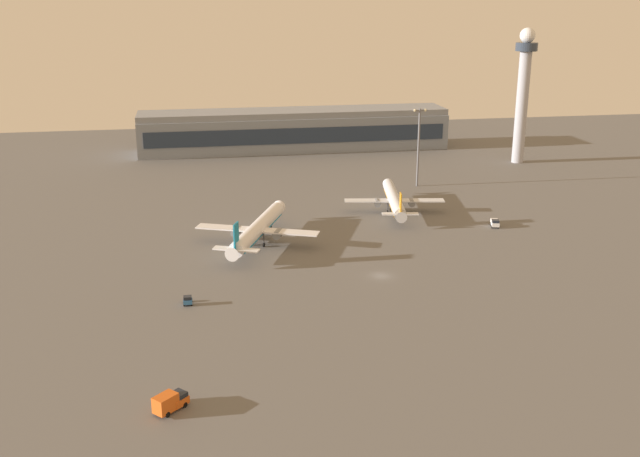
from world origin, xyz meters
The scene contains 9 objects.
ground_plane centered at (0.00, 0.00, 0.00)m, with size 416.00×416.00×0.00m, color #605E5B.
terminal_building centered at (1.19, 146.16, 8.09)m, with size 125.48×22.40×16.40m.
control_tower centered at (81.84, 106.81, 28.37)m, with size 8.00×8.00×49.89m.
airplane_near_gate centered at (-25.38, 27.49, 4.01)m, with size 31.15×39.48×10.62m.
airplane_terminal_side centered at (17.01, 49.76, 3.66)m, with size 29.42×37.64×9.68m.
pushback_tug centered at (-43.37, -9.11, 1.07)m, with size 1.84×3.10×2.05m.
catering_truck centered at (-46.27, -49.57, 1.58)m, with size 5.73×5.58×3.05m.
maintenance_van centered at (40.42, 30.50, 1.18)m, with size 2.96×4.50×2.25m.
apron_light_central centered at (32.92, 78.08, 14.82)m, with size 4.80×0.90×25.95m.
Camera 1 is at (-41.02, -150.87, 60.85)m, focal length 41.15 mm.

